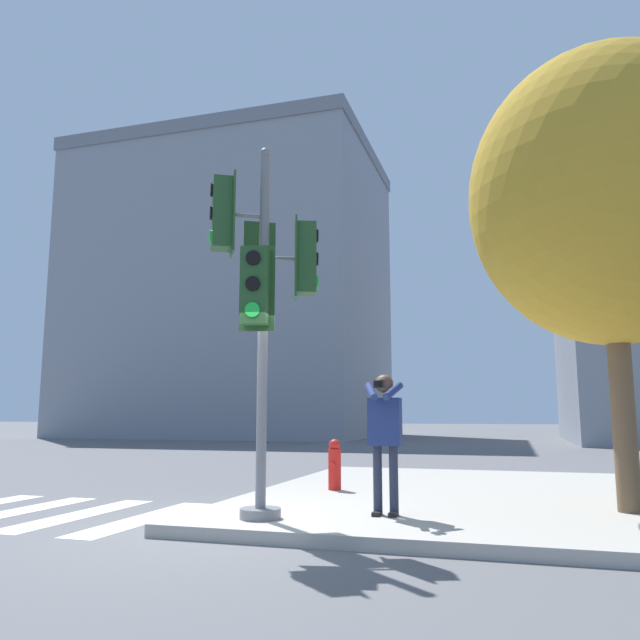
{
  "coord_description": "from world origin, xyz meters",
  "views": [
    {
      "loc": [
        3.48,
        -6.83,
        1.37
      ],
      "look_at": [
        1.17,
        0.75,
        2.56
      ],
      "focal_mm": 35.0,
      "sensor_mm": 36.0,
      "label": 1
    }
  ],
  "objects_px": {
    "street_tree": "(608,197)",
    "fire_hydrant": "(335,465)",
    "person_photographer": "(385,429)",
    "traffic_signal_pole": "(261,282)"
  },
  "relations": [
    {
      "from": "traffic_signal_pole",
      "to": "fire_hydrant",
      "type": "relative_size",
      "value": 5.68
    },
    {
      "from": "street_tree",
      "to": "fire_hydrant",
      "type": "bearing_deg",
      "value": 164.76
    },
    {
      "from": "traffic_signal_pole",
      "to": "street_tree",
      "type": "bearing_deg",
      "value": 23.16
    },
    {
      "from": "traffic_signal_pole",
      "to": "fire_hydrant",
      "type": "height_order",
      "value": "traffic_signal_pole"
    },
    {
      "from": "person_photographer",
      "to": "fire_hydrant",
      "type": "distance_m",
      "value": 2.68
    },
    {
      "from": "person_photographer",
      "to": "street_tree",
      "type": "distance_m",
      "value": 4.36
    },
    {
      "from": "person_photographer",
      "to": "street_tree",
      "type": "bearing_deg",
      "value": 21.46
    },
    {
      "from": "person_photographer",
      "to": "fire_hydrant",
      "type": "height_order",
      "value": "person_photographer"
    },
    {
      "from": "street_tree",
      "to": "fire_hydrant",
      "type": "distance_m",
      "value": 5.69
    },
    {
      "from": "street_tree",
      "to": "fire_hydrant",
      "type": "relative_size",
      "value": 7.59
    }
  ]
}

